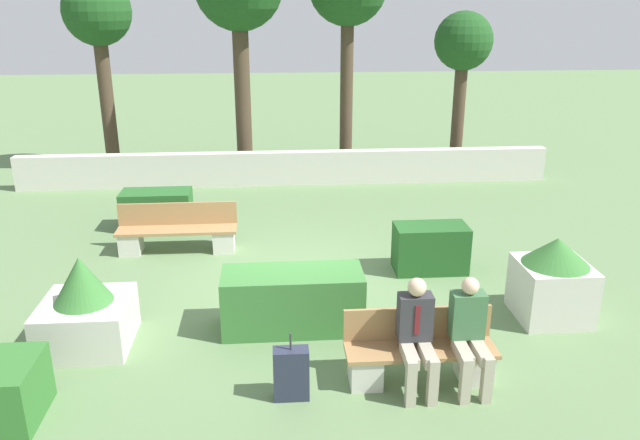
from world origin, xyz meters
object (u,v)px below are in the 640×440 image
bench_left_side (177,233)px  tree_leftmost (98,19)px  suitcase (291,374)px  planter_corner_left (553,279)px  planter_corner_right (85,310)px  person_seated_woman (470,330)px  bench_front (420,356)px  person_seated_man (417,331)px  tree_rightmost (463,48)px

bench_left_side → tree_leftmost: bearing=113.0°
suitcase → planter_corner_left: bearing=23.7°
suitcase → planter_corner_right: bearing=152.4°
planter_corner_left → tree_leftmost: (-7.88, 8.56, 3.16)m
person_seated_woman → planter_corner_left: 2.22m
bench_front → suitcase: bench_front is taller
planter_corner_left → tree_leftmost: tree_leftmost is taller
bench_left_side → tree_leftmost: tree_leftmost is taller
planter_corner_right → suitcase: bearing=-27.6°
bench_front → tree_leftmost: bearing=120.1°
person_seated_man → planter_corner_left: size_ratio=1.11×
bench_front → tree_leftmost: (-5.73, 9.91, 3.42)m
planter_corner_right → person_seated_woman: bearing=-15.1°
suitcase → tree_leftmost: tree_leftmost is taller
person_seated_man → tree_rightmost: 10.32m
planter_corner_left → planter_corner_right: (-6.18, -0.27, -0.09)m
bench_front → person_seated_woman: size_ratio=1.34×
suitcase → tree_leftmost: 11.53m
bench_front → person_seated_woman: 0.66m
person_seated_woman → tree_rightmost: size_ratio=0.33×
planter_corner_left → planter_corner_right: size_ratio=0.97×
planter_corner_left → tree_rightmost: size_ratio=0.30×
bench_left_side → bench_front: bearing=-51.6°
bench_front → person_seated_man: 0.43m
person_seated_woman → planter_corner_left: (1.63, 1.49, -0.12)m
person_seated_woman → suitcase: person_seated_woman is taller
bench_left_side → planter_corner_left: planter_corner_left is taller
planter_corner_right → bench_left_side: bearing=77.3°
bench_front → tree_leftmost: 11.95m
planter_corner_left → bench_left_side: bearing=152.5°
bench_front → person_seated_man: (-0.09, -0.14, 0.40)m
bench_left_side → suitcase: bearing=-67.5°
person_seated_woman → planter_corner_left: size_ratio=1.10×
bench_left_side → tree_rightmost: (6.43, 5.18, 2.75)m
tree_leftmost → bench_left_side: bearing=-67.1°
bench_front → planter_corner_right: (-4.03, 1.09, 0.18)m
planter_corner_right → suitcase: 2.88m
bench_left_side → tree_leftmost: 7.07m
person_seated_man → person_seated_woman: person_seated_man is taller
tree_rightmost → planter_corner_right: bearing=-130.7°
person_seated_man → person_seated_woman: (0.60, -0.00, -0.01)m
bench_left_side → planter_corner_right: 3.20m
person_seated_woman → tree_rightmost: (2.59, 9.53, 2.37)m
bench_left_side → tree_leftmost: size_ratio=0.44×
bench_front → tree_rightmost: 10.26m
tree_leftmost → person_seated_woman: bearing=-58.1°
person_seated_woman → bench_left_side: bearing=131.4°
person_seated_woman → planter_corner_right: (-4.55, 1.23, -0.21)m
tree_leftmost → tree_rightmost: bearing=-3.4°
tree_rightmost → planter_corner_left: bearing=-96.8°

